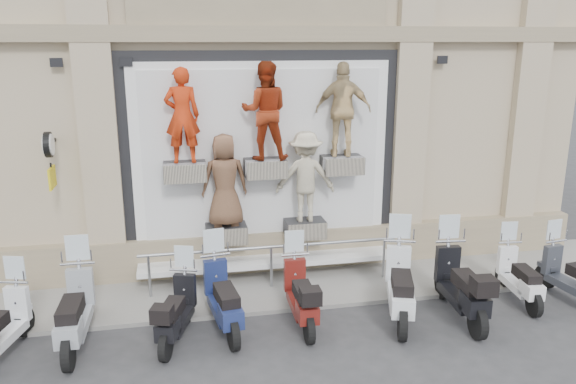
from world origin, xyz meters
name	(u,v)px	position (x,y,z in m)	size (l,w,h in m)	color
ground	(292,342)	(0.00, 0.00, 0.00)	(90.00, 90.00, 0.00)	#313134
sidewalk	(271,286)	(0.00, 2.10, 0.04)	(16.00, 2.20, 0.08)	gray
shop_vitrine	(269,159)	(0.10, 2.73, 2.47)	(5.60, 0.85, 4.30)	black
guard_rail	(271,268)	(0.00, 2.00, 0.47)	(5.06, 0.10, 0.93)	#9EA0A5
clock_sign_bracket	(50,153)	(-3.90, 2.47, 2.80)	(0.10, 0.80, 1.02)	black
scooter_c	(74,298)	(-3.39, 0.61, 0.82)	(0.59, 2.01, 1.63)	gray
scooter_d	(176,300)	(-1.82, 0.46, 0.71)	(0.51, 1.74, 1.41)	black
scooter_e	(223,286)	(-1.05, 0.66, 0.79)	(0.57, 1.94, 1.58)	#172150
scooter_f	(301,283)	(0.27, 0.59, 0.74)	(0.53, 1.83, 1.49)	#5B140F
scooter_g	(401,273)	(2.01, 0.45, 0.85)	(0.61, 2.09, 1.70)	silver
scooter_h	(462,273)	(3.06, 0.27, 0.84)	(0.60, 2.07, 1.68)	black
scooter_i	(520,267)	(4.44, 0.63, 0.69)	(0.50, 1.70, 1.38)	white
scooter_j	(574,266)	(5.39, 0.41, 0.72)	(0.51, 1.76, 1.43)	#2B2E35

